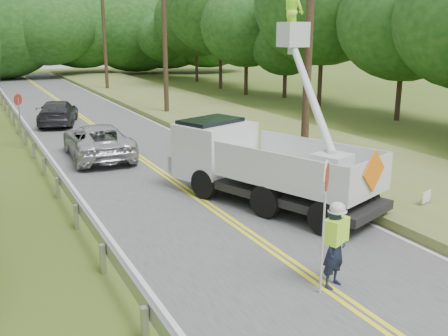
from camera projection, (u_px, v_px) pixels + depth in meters
name	position (u px, v px, depth m)	size (l,w,h in m)	color
ground	(362.00, 313.00, 9.99)	(140.00, 140.00, 0.00)	#3D5517
road	(141.00, 158.00, 22.03)	(7.20, 96.00, 0.03)	#48484A
guardrail	(39.00, 151.00, 20.91)	(0.18, 48.00, 0.77)	#A0A2A9
utility_poles	(214.00, 32.00, 25.43)	(1.60, 43.30, 10.00)	black
tall_grass_verge	(279.00, 139.00, 25.09)	(7.00, 96.00, 0.30)	olive
treeline_right	(298.00, 16.00, 37.00)	(11.22, 54.26, 12.04)	#332319
treeline_horizon	(27.00, 28.00, 57.36)	(55.07, 14.23, 11.21)	#113F12
flagger	(335.00, 242.00, 10.73)	(1.08, 0.70, 2.90)	#191E33
bucket_truck	(252.00, 151.00, 16.62)	(5.17, 7.33, 6.82)	black
suv_silver	(98.00, 141.00, 21.88)	(2.45, 5.30, 1.47)	silver
suv_darkgrey	(58.00, 112.00, 29.61)	(1.96, 4.82, 1.40)	#313238
stop_sign_permanent	(19.00, 112.00, 23.41)	(0.41, 0.39, 2.56)	#A0A2A9
yard_sign	(426.00, 198.00, 15.24)	(0.49, 0.17, 0.72)	white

